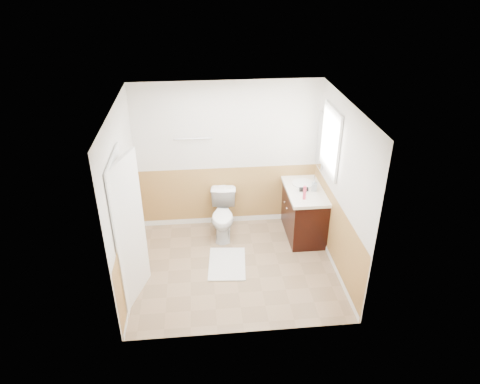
{
  "coord_description": "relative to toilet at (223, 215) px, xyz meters",
  "views": [
    {
      "loc": [
        -0.44,
        -5.19,
        4.14
      ],
      "look_at": [
        0.1,
        0.25,
        1.15
      ],
      "focal_mm": 32.48,
      "sensor_mm": 36.0,
      "label": 1
    }
  ],
  "objects": [
    {
      "name": "vanity_knob_right",
      "position": [
        1.03,
        0.03,
        0.18
      ],
      "size": [
        0.03,
        0.03,
        0.03
      ],
      "primitive_type": "sphere",
      "color": "silver",
      "rests_on": "vanity_cabinet"
    },
    {
      "name": "sink_basin",
      "position": [
        1.33,
        0.08,
        0.49
      ],
      "size": [
        0.36,
        0.36,
        0.02
      ],
      "primitive_type": "cylinder",
      "color": "white",
      "rests_on": "countertop"
    },
    {
      "name": "wall_front",
      "position": [
        0.12,
        -2.19,
        0.88
      ],
      "size": [
        3.0,
        0.0,
        3.0
      ],
      "primitive_type": "plane",
      "rotation": [
        -1.57,
        0.0,
        0.0
      ],
      "color": "silver",
      "rests_on": "floor"
    },
    {
      "name": "tp_roll",
      "position": [
        0.02,
        0.34,
        0.33
      ],
      "size": [
        0.1,
        0.11,
        0.11
      ],
      "primitive_type": "cylinder",
      "rotation": [
        0.0,
        1.57,
        0.0
      ],
      "color": "white",
      "rests_on": "tp_holder_bar"
    },
    {
      "name": "wainscot_back",
      "position": [
        0.12,
        0.4,
        0.13
      ],
      "size": [
        3.0,
        0.0,
        3.0
      ],
      "primitive_type": "plane",
      "rotation": [
        1.57,
        0.0,
        0.0
      ],
      "color": "#BA884A",
      "rests_on": "floor"
    },
    {
      "name": "hair_dryer_body",
      "position": [
        1.28,
        -0.16,
        0.51
      ],
      "size": [
        0.14,
        0.07,
        0.07
      ],
      "primitive_type": "cylinder",
      "rotation": [
        0.0,
        1.57,
        0.0
      ],
      "color": "black",
      "rests_on": "countertop"
    },
    {
      "name": "ceiling",
      "position": [
        0.12,
        -0.89,
        2.13
      ],
      "size": [
        3.0,
        3.0,
        0.0
      ],
      "primitive_type": "plane",
      "rotation": [
        3.14,
        0.0,
        0.0
      ],
      "color": "white",
      "rests_on": "floor"
    },
    {
      "name": "wainscot_left",
      "position": [
        -1.37,
        -0.89,
        0.13
      ],
      "size": [
        0.0,
        2.6,
        2.6
      ],
      "primitive_type": "plane",
      "rotation": [
        1.57,
        0.0,
        1.57
      ],
      "color": "#BA884A",
      "rests_on": "floor"
    },
    {
      "name": "wall_back",
      "position": [
        0.12,
        0.41,
        0.88
      ],
      "size": [
        3.0,
        0.0,
        3.0
      ],
      "primitive_type": "plane",
      "rotation": [
        1.57,
        0.0,
        0.0
      ],
      "color": "silver",
      "rests_on": "floor"
    },
    {
      "name": "vanity_cabinet",
      "position": [
        1.33,
        -0.07,
        0.03
      ],
      "size": [
        0.55,
        1.1,
        0.8
      ],
      "primitive_type": "cube",
      "color": "black",
      "rests_on": "floor"
    },
    {
      "name": "hair_dryer_handle",
      "position": [
        1.25,
        -0.12,
        0.48
      ],
      "size": [
        0.03,
        0.03,
        0.07
      ],
      "primitive_type": "cylinder",
      "color": "black",
      "rests_on": "countertop"
    },
    {
      "name": "tp_sheet",
      "position": [
        0.02,
        0.34,
        0.22
      ],
      "size": [
        0.1,
        0.01,
        0.16
      ],
      "primitive_type": "cube",
      "color": "white",
      "rests_on": "tp_roll"
    },
    {
      "name": "soap_dispenser",
      "position": [
        1.45,
        -0.15,
        0.57
      ],
      "size": [
        0.11,
        0.11,
        0.19
      ],
      "primitive_type": "imported",
      "rotation": [
        0.0,
        0.0,
        -0.3
      ],
      "color": "#99A4AC",
      "rests_on": "countertop"
    },
    {
      "name": "wall_left",
      "position": [
        -1.38,
        -0.89,
        0.88
      ],
      "size": [
        0.0,
        3.0,
        3.0
      ],
      "primitive_type": "plane",
      "rotation": [
        1.57,
        0.0,
        1.57
      ],
      "color": "silver",
      "rests_on": "floor"
    },
    {
      "name": "toilet",
      "position": [
        0.0,
        0.0,
        0.0
      ],
      "size": [
        0.48,
        0.76,
        0.75
      ],
      "primitive_type": "imported",
      "rotation": [
        0.0,
        0.0,
        -0.09
      ],
      "color": "white",
      "rests_on": "floor"
    },
    {
      "name": "door",
      "position": [
        -1.28,
        -1.34,
        0.65
      ],
      "size": [
        0.29,
        0.78,
        2.04
      ],
      "primitive_type": "cube",
      "rotation": [
        0.0,
        0.0,
        -0.31
      ],
      "color": "white",
      "rests_on": "wall_left"
    },
    {
      "name": "wainscot_front",
      "position": [
        0.12,
        -2.18,
        0.13
      ],
      "size": [
        3.0,
        0.0,
        3.0
      ],
      "primitive_type": "plane",
      "rotation": [
        -1.57,
        0.0,
        0.0
      ],
      "color": "#BA884A",
      "rests_on": "floor"
    },
    {
      "name": "faucet",
      "position": [
        1.51,
        0.08,
        0.55
      ],
      "size": [
        0.02,
        0.02,
        0.14
      ],
      "primitive_type": "cylinder",
      "color": "#B7B7BD",
      "rests_on": "countertop"
    },
    {
      "name": "towel_bar",
      "position": [
        -0.43,
        0.36,
        1.23
      ],
      "size": [
        0.62,
        0.02,
        0.02
      ],
      "primitive_type": "cylinder",
      "rotation": [
        0.0,
        1.57,
        0.0
      ],
      "color": "silver",
      "rests_on": "wall_back"
    },
    {
      "name": "mirror_panel",
      "position": [
        1.59,
        0.21,
        1.18
      ],
      "size": [
        0.02,
        0.35,
        0.9
      ],
      "primitive_type": "cube",
      "color": "silver",
      "rests_on": "wall_right"
    },
    {
      "name": "window_frame",
      "position": [
        1.59,
        -0.3,
        1.38
      ],
      "size": [
        0.04,
        0.8,
        1.0
      ],
      "primitive_type": "cube",
      "color": "white",
      "rests_on": "wall_right"
    },
    {
      "name": "wall_right",
      "position": [
        1.62,
        -0.89,
        0.88
      ],
      "size": [
        0.0,
        3.0,
        3.0
      ],
      "primitive_type": "plane",
      "rotation": [
        1.57,
        0.0,
        -1.57
      ],
      "color": "silver",
      "rests_on": "floor"
    },
    {
      "name": "countertop",
      "position": [
        1.32,
        -0.07,
        0.45
      ],
      "size": [
        0.6,
        1.15,
        0.05
      ],
      "primitive_type": "cube",
      "color": "white",
      "rests_on": "vanity_cabinet"
    },
    {
      "name": "door_frame",
      "position": [
        -1.36,
        -1.34,
        0.66
      ],
      "size": [
        0.02,
        0.92,
        2.1
      ],
      "primitive_type": "cube",
      "color": "white",
      "rests_on": "wall_left"
    },
    {
      "name": "lotion_bottle",
      "position": [
        1.23,
        -0.41,
        0.59
      ],
      "size": [
        0.05,
        0.05,
        0.22
      ],
      "primitive_type": "cylinder",
      "color": "#E53B5A",
      "rests_on": "countertop"
    },
    {
      "name": "floor",
      "position": [
        0.12,
        -0.89,
        -0.37
      ],
      "size": [
        3.0,
        3.0,
        0.0
      ],
      "primitive_type": "plane",
      "color": "#8C7051",
      "rests_on": "ground"
    },
    {
      "name": "door_knob",
      "position": [
        -1.22,
        -1.01,
        0.58
      ],
      "size": [
        0.06,
        0.06,
        0.06
      ],
      "primitive_type": "sphere",
      "color": "silver",
      "rests_on": "door"
    },
    {
      "name": "window_glass",
      "position": [
        1.6,
        -0.3,
        1.38
      ],
      "size": [
        0.01,
        0.7,
        0.9
      ],
      "primitive_type": "cube",
      "color": "white",
      "rests_on": "wall_right"
    },
    {
      "name": "wainscot_right",
      "position": [
        1.6,
        -0.89,
        0.13
      ],
      "size": [
        0.0,
        2.6,
        2.6
      ],
      "primitive_type": "plane",
      "rotation": [
        1.57,
        0.0,
        -1.57
      ],
      "color": "#BA884A",
      "rests_on": "floor"
    },
    {
      "name": "bath_mat",
      "position": [
        0.0,
        -0.81,
        -0.36
      ],
      "size": [
        0.62,
        0.85,
        0.02
      ],
      "primitive_type": "cube",
      "rotation": [
        0.0,
        0.0,
        -0.09
      ],
      "color": "silver",
      "rests_on": "floor"
    },
    {
      "name": "vanity_knob_left",
      "position": [
        1.03,
        -0.17,
        0.18
      ],
      "size": [
        0.03,
        0.03,
        0.03
      ],
      "primitive_type": "sphere",
      "color": "silver",
      "rests_on": "vanity_cabinet"
    },
    {
      "name": "tp_holder_bar",
      "position": [
        0.02,
        0.34,
        0.33
      ],
      "size": [
        0.14,
        0.02,
        0.02
      ],
      "primitive_type": "cylinder",
      "rotation": [
        0.0,
        1.57,
        0.0
      ],
      "color": "silver",
      "rests_on": "wall_back"
    }
  ]
}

